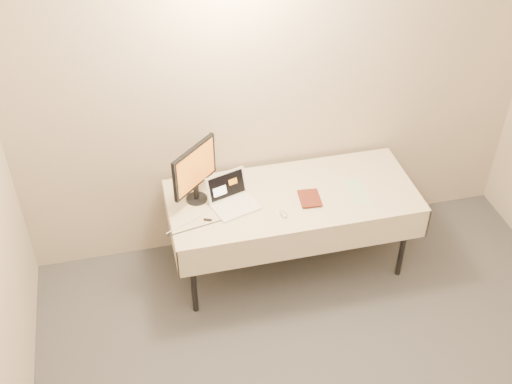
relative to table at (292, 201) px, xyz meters
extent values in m
cube|color=beige|center=(0.00, 0.45, 0.67)|extent=(4.00, 0.10, 2.70)
cylinder|color=black|center=(-0.82, -0.30, -0.33)|extent=(0.04, 0.04, 0.69)
cylinder|color=black|center=(0.82, -0.30, -0.33)|extent=(0.04, 0.04, 0.69)
cylinder|color=black|center=(-0.82, 0.29, -0.33)|extent=(0.04, 0.04, 0.69)
cylinder|color=black|center=(0.82, 0.29, -0.33)|extent=(0.04, 0.04, 0.69)
cube|color=gray|center=(0.00, 0.00, 0.03)|extent=(1.80, 0.75, 0.04)
cube|color=beige|center=(0.00, 0.00, 0.06)|extent=(1.86, 0.81, 0.01)
cube|color=beige|center=(0.00, -0.40, -0.07)|extent=(1.86, 0.01, 0.25)
cube|color=beige|center=(0.00, 0.40, -0.07)|extent=(1.86, 0.01, 0.25)
cube|color=beige|center=(-0.93, 0.00, -0.07)|extent=(0.01, 0.81, 0.25)
cube|color=beige|center=(0.93, 0.00, -0.07)|extent=(0.01, 0.81, 0.25)
cube|color=white|center=(-0.44, -0.05, 0.07)|extent=(0.37, 0.30, 0.02)
cube|color=white|center=(-0.48, 0.08, 0.18)|extent=(0.32, 0.16, 0.20)
cube|color=black|center=(-0.48, 0.08, 0.18)|extent=(0.28, 0.13, 0.17)
cylinder|color=black|center=(-0.70, 0.11, 0.07)|extent=(0.22, 0.22, 0.01)
cube|color=black|center=(-0.70, 0.11, 0.13)|extent=(0.04, 0.04, 0.11)
cube|color=black|center=(-0.70, 0.11, 0.36)|extent=(0.35, 0.33, 0.34)
cube|color=orange|center=(-0.70, 0.11, 0.36)|extent=(0.30, 0.28, 0.29)
imported|color=maroon|center=(0.03, -0.08, 0.16)|extent=(0.15, 0.03, 0.20)
cube|color=black|center=(-0.45, 0.26, 0.08)|extent=(0.11, 0.08, 0.04)
cube|color=#FF140C|center=(-0.46, 0.24, 0.08)|extent=(0.07, 0.03, 0.02)
ellipsoid|color=#B3B3B6|center=(-0.13, -0.20, 0.07)|extent=(0.06, 0.10, 0.02)
cube|color=#B4E0B2|center=(0.48, -0.07, 0.06)|extent=(0.14, 0.32, 0.00)
cube|color=black|center=(-0.67, -0.14, 0.07)|extent=(0.06, 0.04, 0.01)
camera|label=1|loc=(-1.12, -3.54, 3.08)|focal=45.00mm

